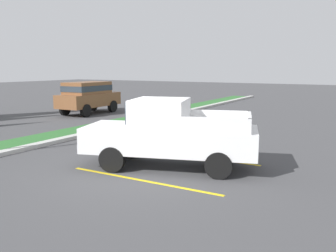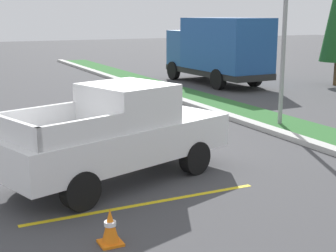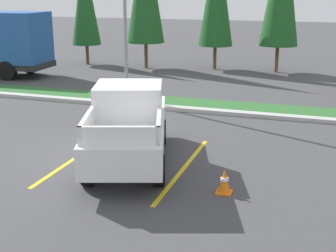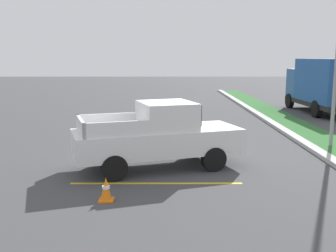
# 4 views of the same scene
# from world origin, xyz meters

# --- Properties ---
(ground_plane) EXTENTS (120.00, 120.00, 0.00)m
(ground_plane) POSITION_xyz_m (0.00, 0.00, 0.00)
(ground_plane) COLOR #424244
(parking_line_near) EXTENTS (0.12, 4.80, 0.01)m
(parking_line_near) POSITION_xyz_m (-0.75, -0.83, 0.00)
(parking_line_near) COLOR yellow
(parking_line_near) RESTS_ON ground
(parking_line_far) EXTENTS (0.12, 4.80, 0.01)m
(parking_line_far) POSITION_xyz_m (2.35, -0.83, 0.00)
(parking_line_far) COLOR yellow
(parking_line_far) RESTS_ON ground
(curb_strip) EXTENTS (56.00, 0.40, 0.15)m
(curb_strip) POSITION_xyz_m (0.00, 5.00, 0.07)
(curb_strip) COLOR #B2B2AD
(curb_strip) RESTS_ON ground
(grass_median) EXTENTS (56.00, 1.80, 0.06)m
(grass_median) POSITION_xyz_m (0.00, 6.10, 0.03)
(grass_median) COLOR #2D662D
(grass_median) RESTS_ON ground
(pickup_truck_main) EXTENTS (3.43, 5.55, 2.10)m
(pickup_truck_main) POSITION_xyz_m (0.78, -0.78, 1.04)
(pickup_truck_main) COLOR black
(pickup_truck_main) RESTS_ON ground
(suv_distant) EXTENTS (4.69, 2.14, 2.10)m
(suv_distant) POSITION_xyz_m (9.29, 10.23, 1.24)
(suv_distant) COLOR black
(suv_distant) RESTS_ON ground
(traffic_cone) EXTENTS (0.36, 0.36, 0.60)m
(traffic_cone) POSITION_xyz_m (3.67, -2.02, 0.29)
(traffic_cone) COLOR orange
(traffic_cone) RESTS_ON ground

